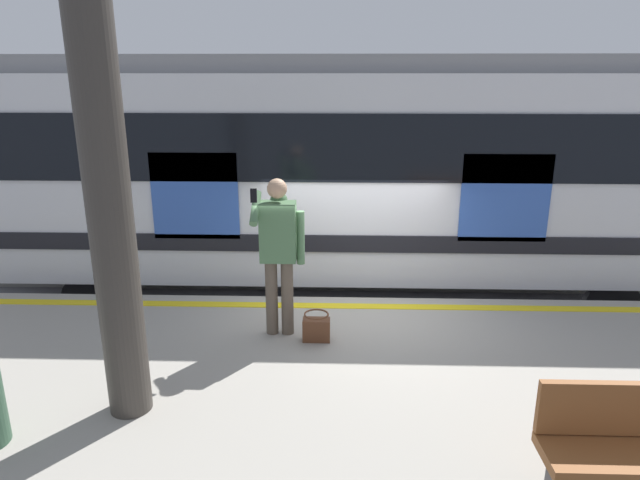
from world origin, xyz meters
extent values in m
plane|color=#3D3D3F|center=(0.00, 0.00, 0.00)|extent=(23.67, 23.67, 0.00)
cube|color=#9E998E|center=(0.00, 2.21, 0.47)|extent=(12.38, 4.42, 0.95)
cube|color=yellow|center=(0.00, 0.30, 0.95)|extent=(12.14, 0.16, 0.01)
cube|color=slate|center=(0.00, -1.17, 0.08)|extent=(16.10, 0.08, 0.16)
cube|color=slate|center=(0.00, -2.61, 0.08)|extent=(16.10, 0.08, 0.16)
cube|color=silver|center=(0.07, -1.89, 2.40)|extent=(11.93, 3.07, 2.91)
cube|color=gray|center=(0.07, -1.89, 3.98)|extent=(11.69, 2.83, 0.24)
cube|color=black|center=(0.07, -0.34, 2.91)|extent=(11.33, 0.03, 0.90)
cube|color=black|center=(0.07, -0.34, 1.60)|extent=(11.33, 0.03, 0.24)
cube|color=#3359B2|center=(-2.01, -0.33, 2.26)|extent=(1.19, 0.02, 1.19)
cube|color=#3359B2|center=(2.16, -0.33, 2.26)|extent=(1.19, 0.02, 1.19)
cylinder|color=black|center=(3.95, -0.66, 0.58)|extent=(0.84, 0.12, 0.84)
cylinder|color=black|center=(3.95, -3.12, 0.58)|extent=(0.84, 0.12, 0.84)
cylinder|color=black|center=(-3.80, -0.66, 0.58)|extent=(0.84, 0.12, 0.84)
cylinder|color=black|center=(-3.80, -3.12, 0.58)|extent=(0.84, 0.12, 0.84)
cylinder|color=brown|center=(0.79, 1.09, 1.40)|extent=(0.14, 0.14, 0.89)
cylinder|color=brown|center=(0.97, 1.09, 1.40)|extent=(0.14, 0.14, 0.89)
cube|color=#4C724C|center=(0.88, 1.09, 2.18)|extent=(0.40, 0.24, 0.67)
sphere|color=#4C724C|center=(0.88, 0.93, 2.50)|extent=(0.20, 0.20, 0.20)
sphere|color=tan|center=(0.88, 1.09, 2.67)|extent=(0.22, 0.22, 0.22)
cylinder|color=#4C724C|center=(0.63, 1.09, 2.11)|extent=(0.09, 0.09, 0.61)
cylinder|color=#4C724C|center=(1.11, 1.17, 2.47)|extent=(0.09, 0.42, 0.33)
cube|color=black|center=(1.11, 1.27, 2.63)|extent=(0.07, 0.02, 0.15)
cube|color=#59331E|center=(0.45, 1.27, 1.08)|extent=(0.31, 0.15, 0.26)
torus|color=#59331E|center=(0.45, 1.27, 1.27)|extent=(0.28, 0.28, 0.02)
cylinder|color=#38332D|center=(2.08, 2.65, 2.69)|extent=(0.37, 0.37, 3.48)
camera|label=1|loc=(0.23, 6.98, 3.87)|focal=31.18mm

